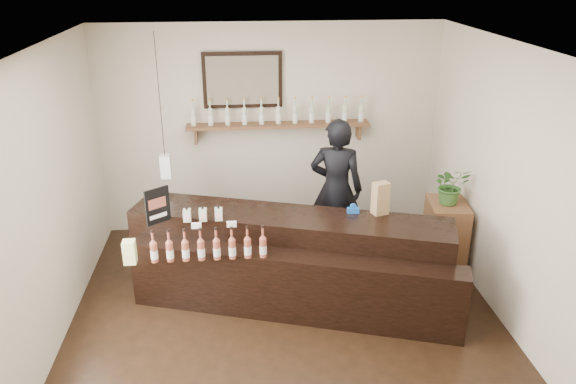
{
  "coord_description": "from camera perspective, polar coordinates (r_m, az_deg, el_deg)",
  "views": [
    {
      "loc": [
        -0.44,
        -4.74,
        3.53
      ],
      "look_at": [
        0.07,
        0.7,
        1.24
      ],
      "focal_mm": 35.0,
      "sensor_mm": 36.0,
      "label": 1
    }
  ],
  "objects": [
    {
      "name": "shopkeeper",
      "position": [
        6.88,
        4.94,
        1.18
      ],
      "size": [
        0.85,
        0.68,
        2.03
      ],
      "primitive_type": "imported",
      "rotation": [
        0.0,
        0.0,
        2.84
      ],
      "color": "black",
      "rests_on": "ground"
    },
    {
      "name": "side_cabinet",
      "position": [
        7.02,
        15.64,
        -4.35
      ],
      "size": [
        0.51,
        0.65,
        0.87
      ],
      "color": "brown",
      "rests_on": "ground"
    },
    {
      "name": "ground",
      "position": [
        5.93,
        -0.04,
        -13.84
      ],
      "size": [
        5.0,
        5.0,
        0.0
      ],
      "primitive_type": "plane",
      "color": "black",
      "rests_on": "ground"
    },
    {
      "name": "potted_plant",
      "position": [
        6.75,
        16.22,
        0.66
      ],
      "size": [
        0.43,
        0.38,
        0.45
      ],
      "primitive_type": "imported",
      "rotation": [
        0.0,
        0.0,
        0.06
      ],
      "color": "#376629",
      "rests_on": "side_cabinet"
    },
    {
      "name": "tape_dispenser",
      "position": [
        6.1,
        6.64,
        -1.76
      ],
      "size": [
        0.13,
        0.06,
        0.11
      ],
      "color": "#1956AF",
      "rests_on": "counter"
    },
    {
      "name": "counter",
      "position": [
        6.16,
        0.16,
        -7.21
      ],
      "size": [
        3.51,
        1.95,
        1.14
      ],
      "color": "black",
      "rests_on": "ground"
    },
    {
      "name": "paper_bag",
      "position": [
        6.08,
        9.38,
        -0.64
      ],
      "size": [
        0.19,
        0.17,
        0.36
      ],
      "color": "olive",
      "rests_on": "counter"
    },
    {
      "name": "room_shell",
      "position": [
        5.1,
        -0.05,
        1.71
      ],
      "size": [
        5.0,
        5.0,
        5.0
      ],
      "color": "beige",
      "rests_on": "ground"
    },
    {
      "name": "promo_sign",
      "position": [
        5.93,
        -13.11,
        -1.37
      ],
      "size": [
        0.23,
        0.18,
        0.39
      ],
      "color": "black",
      "rests_on": "counter"
    },
    {
      "name": "back_wall_decor",
      "position": [
        7.34,
        -3.0,
        8.71
      ],
      "size": [
        2.66,
        0.96,
        1.69
      ],
      "color": "brown",
      "rests_on": "ground"
    }
  ]
}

